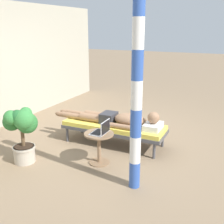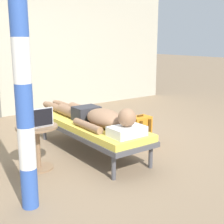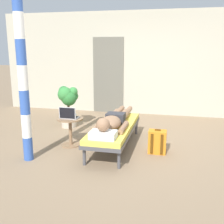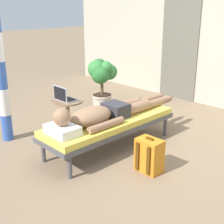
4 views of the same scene
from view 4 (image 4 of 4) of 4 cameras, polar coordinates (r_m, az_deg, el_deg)
name	(u,v)px [view 4 (image 4 of 4)]	position (r m, az deg, el deg)	size (l,w,h in m)	color
ground_plane	(132,148)	(4.29, 3.75, -6.65)	(40.00, 40.00, 0.00)	#8C7256
house_wall_back	(220,34)	(6.17, 19.18, 13.32)	(7.60, 0.20, 2.70)	#B2AD99
house_door_panel	(179,49)	(6.50, 12.21, 11.25)	(0.84, 0.03, 2.04)	#625F54
lounge_chair	(110,124)	(4.18, -0.40, -2.17)	(0.64, 1.95, 0.42)	#4C4C51
person_reclining	(105,113)	(4.06, -1.25, -0.22)	(0.53, 2.17, 0.32)	white
side_table	(68,111)	(4.70, -8.09, 0.21)	(0.48, 0.48, 0.52)	#8C6B4C
laptop	(64,97)	(4.60, -8.74, 2.73)	(0.31, 0.24, 0.23)	silver
backpack	(149,156)	(3.68, 6.84, -7.92)	(0.30, 0.26, 0.42)	orange
potted_plant	(102,77)	(5.69, -1.85, 6.35)	(0.47, 0.59, 0.93)	#BFB29E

